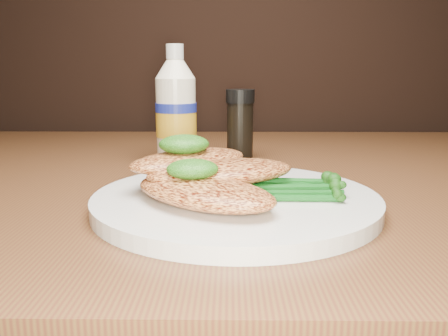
{
  "coord_description": "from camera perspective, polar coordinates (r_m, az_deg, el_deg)",
  "views": [
    {
      "loc": [
        0.09,
        0.41,
        0.89
      ],
      "look_at": [
        0.08,
        0.88,
        0.79
      ],
      "focal_mm": 37.46,
      "sensor_mm": 36.0,
      "label": 1
    }
  ],
  "objects": [
    {
      "name": "pepper_grinder",
      "position": [
        0.73,
        1.97,
        5.32
      ],
      "size": [
        0.05,
        0.05,
        0.11
      ],
      "primitive_type": null,
      "rotation": [
        0.0,
        0.0,
        -0.11
      ],
      "color": "black",
      "rests_on": "dining_table"
    },
    {
      "name": "chicken_back",
      "position": [
        0.5,
        -4.24,
        0.93
      ],
      "size": [
        0.15,
        0.15,
        0.02
      ],
      "primitive_type": "ellipsoid",
      "rotation": [
        0.0,
        0.0,
        0.71
      ],
      "color": "#E9914A",
      "rests_on": "plate"
    },
    {
      "name": "pesto_back",
      "position": [
        0.5,
        -4.9,
        2.91
      ],
      "size": [
        0.07,
        0.06,
        0.02
      ],
      "primitive_type": "ellipsoid",
      "rotation": [
        0.0,
        0.0,
        0.29
      ],
      "color": "black",
      "rests_on": "chicken_back"
    },
    {
      "name": "chicken_mid",
      "position": [
        0.48,
        -0.28,
        -0.49
      ],
      "size": [
        0.17,
        0.13,
        0.02
      ],
      "primitive_type": "ellipsoid",
      "rotation": [
        0.0,
        0.0,
        0.39
      ],
      "color": "#E9914A",
      "rests_on": "plate"
    },
    {
      "name": "mayo_bottle",
      "position": [
        0.71,
        -5.89,
        7.81
      ],
      "size": [
        0.08,
        0.08,
        0.17
      ],
      "primitive_type": null,
      "rotation": [
        0.0,
        0.0,
        -0.25
      ],
      "color": "white",
      "rests_on": "dining_table"
    },
    {
      "name": "chicken_front",
      "position": [
        0.43,
        -2.48,
        -2.92
      ],
      "size": [
        0.17,
        0.16,
        0.02
      ],
      "primitive_type": "ellipsoid",
      "rotation": [
        0.0,
        0.0,
        -0.68
      ],
      "color": "#E9914A",
      "rests_on": "plate"
    },
    {
      "name": "broccolini_bundle",
      "position": [
        0.48,
        7.71,
        -1.82
      ],
      "size": [
        0.16,
        0.13,
        0.02
      ],
      "primitive_type": null,
      "rotation": [
        0.0,
        0.0,
        -0.15
      ],
      "color": "#125418",
      "rests_on": "plate"
    },
    {
      "name": "plate",
      "position": [
        0.48,
        1.44,
        -4.03
      ],
      "size": [
        0.29,
        0.29,
        0.01
      ],
      "primitive_type": "cylinder",
      "color": "white",
      "rests_on": "dining_table"
    },
    {
      "name": "pesto_front",
      "position": [
        0.44,
        -3.87,
        -0.13
      ],
      "size": [
        0.05,
        0.05,
        0.02
      ],
      "primitive_type": "ellipsoid",
      "rotation": [
        0.0,
        0.0,
        0.09
      ],
      "color": "black",
      "rests_on": "chicken_front"
    }
  ]
}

